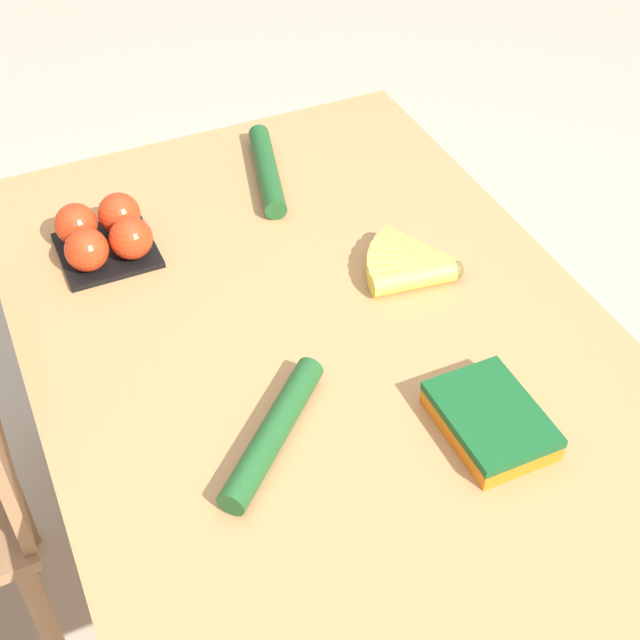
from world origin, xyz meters
TOP-DOWN VIEW (x-y plane):
  - ground_plane at (0.00, 0.00)m, footprint 12.00×12.00m
  - dining_table at (0.00, 0.00)m, footprint 1.30×0.90m
  - banana_bunch at (0.07, -0.21)m, footprint 0.16×0.17m
  - tomato_pack at (0.34, 0.26)m, footprint 0.16×0.16m
  - carrot_bag at (-0.28, -0.14)m, footprint 0.18×0.13m
  - cucumber_near at (-0.17, 0.15)m, footprint 0.21×0.22m
  - cucumber_far at (0.44, -0.08)m, footprint 0.27×0.11m

SIDE VIEW (x-z plane):
  - ground_plane at x=0.00m, z-range 0.00..0.00m
  - dining_table at x=0.00m, z-range 0.27..0.99m
  - banana_bunch at x=0.07m, z-range 0.72..0.76m
  - cucumber_near at x=-0.17m, z-range 0.72..0.76m
  - cucumber_far at x=0.44m, z-range 0.72..0.76m
  - carrot_bag at x=-0.28m, z-range 0.72..0.77m
  - tomato_pack at x=0.34m, z-range 0.72..0.80m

